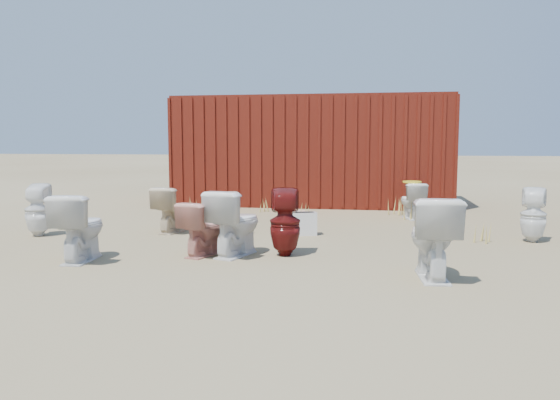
% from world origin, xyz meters
% --- Properties ---
extents(ground, '(100.00, 100.00, 0.00)m').
position_xyz_m(ground, '(0.00, 0.00, 0.00)').
color(ground, brown).
rests_on(ground, ground).
extents(shipping_container, '(6.00, 2.40, 2.40)m').
position_xyz_m(shipping_container, '(0.00, 5.20, 1.20)').
color(shipping_container, '#4A100C').
rests_on(shipping_container, ground).
extents(toilet_front_a, '(0.52, 0.83, 0.81)m').
position_xyz_m(toilet_front_a, '(-2.07, -1.44, 0.40)').
color(toilet_front_a, white).
rests_on(toilet_front_a, ground).
extents(toilet_front_pink, '(0.58, 0.75, 0.68)m').
position_xyz_m(toilet_front_pink, '(-0.71, -0.90, 0.34)').
color(toilet_front_pink, tan).
rests_on(toilet_front_pink, ground).
extents(toilet_front_c, '(0.68, 0.91, 0.82)m').
position_xyz_m(toilet_front_c, '(-0.32, -0.84, 0.41)').
color(toilet_front_c, white).
rests_on(toilet_front_c, ground).
extents(toilet_front_maroon, '(0.44, 0.44, 0.84)m').
position_xyz_m(toilet_front_maroon, '(0.29, -0.74, 0.42)').
color(toilet_front_maroon, '#601210').
rests_on(toilet_front_maroon, ground).
extents(toilet_front_e, '(0.54, 0.88, 0.86)m').
position_xyz_m(toilet_front_e, '(1.97, -1.60, 0.43)').
color(toilet_front_e, white).
rests_on(toilet_front_e, ground).
extents(toilet_back_a, '(0.43, 0.43, 0.79)m').
position_xyz_m(toilet_back_a, '(-3.60, 0.04, 0.39)').
color(toilet_back_a, white).
rests_on(toilet_back_a, ground).
extents(toilet_back_beige_left, '(0.67, 0.75, 0.67)m').
position_xyz_m(toilet_back_beige_left, '(-0.94, 0.77, 0.33)').
color(toilet_back_beige_left, beige).
rests_on(toilet_back_beige_left, ground).
extents(toilet_back_beige_right, '(0.50, 0.76, 0.72)m').
position_xyz_m(toilet_back_beige_right, '(-1.73, 0.71, 0.36)').
color(toilet_back_beige_right, beige).
rests_on(toilet_back_beige_right, ground).
extents(toilet_back_yellowlid, '(0.54, 0.73, 0.67)m').
position_xyz_m(toilet_back_yellowlid, '(2.07, 2.85, 0.33)').
color(toilet_back_yellowlid, white).
rests_on(toilet_back_yellowlid, ground).
extents(toilet_back_e, '(0.43, 0.43, 0.77)m').
position_xyz_m(toilet_back_e, '(3.60, 0.76, 0.38)').
color(toilet_back_e, white).
rests_on(toilet_back_e, ground).
extents(yellow_lid, '(0.34, 0.42, 0.02)m').
position_xyz_m(yellow_lid, '(2.07, 2.85, 0.68)').
color(yellow_lid, gold).
rests_on(yellow_lid, toilet_back_yellowlid).
extents(loose_tank, '(0.54, 0.34, 0.35)m').
position_xyz_m(loose_tank, '(0.28, 0.77, 0.17)').
color(loose_tank, silver).
rests_on(loose_tank, ground).
extents(loose_lid_near, '(0.49, 0.57, 0.02)m').
position_xyz_m(loose_lid_near, '(-1.31, 2.15, 0.01)').
color(loose_lid_near, '#C3B78D').
rests_on(loose_lid_near, ground).
extents(loose_lid_far, '(0.56, 0.59, 0.02)m').
position_xyz_m(loose_lid_far, '(-0.13, 3.50, 0.01)').
color(loose_lid_far, '#C9AD91').
rests_on(loose_lid_far, ground).
extents(weed_clump_a, '(0.36, 0.36, 0.30)m').
position_xyz_m(weed_clump_a, '(-2.09, 2.96, 0.15)').
color(weed_clump_a, '#AE9945').
rests_on(weed_clump_a, ground).
extents(weed_clump_b, '(0.32, 0.32, 0.26)m').
position_xyz_m(weed_clump_b, '(0.06, 2.55, 0.13)').
color(weed_clump_b, '#AE9945').
rests_on(weed_clump_b, ground).
extents(weed_clump_c, '(0.36, 0.36, 0.31)m').
position_xyz_m(weed_clump_c, '(2.07, 2.74, 0.15)').
color(weed_clump_c, '#AE9945').
rests_on(weed_clump_c, ground).
extents(weed_clump_d, '(0.30, 0.30, 0.27)m').
position_xyz_m(weed_clump_d, '(-0.78, 3.46, 0.14)').
color(weed_clump_d, '#AE9945').
rests_on(weed_clump_d, ground).
extents(weed_clump_e, '(0.34, 0.34, 0.31)m').
position_xyz_m(weed_clump_e, '(1.79, 3.50, 0.15)').
color(weed_clump_e, '#AE9945').
rests_on(weed_clump_e, ground).
extents(weed_clump_f, '(0.28, 0.28, 0.25)m').
position_xyz_m(weed_clump_f, '(2.92, 0.62, 0.13)').
color(weed_clump_f, '#AE9945').
rests_on(weed_clump_f, ground).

